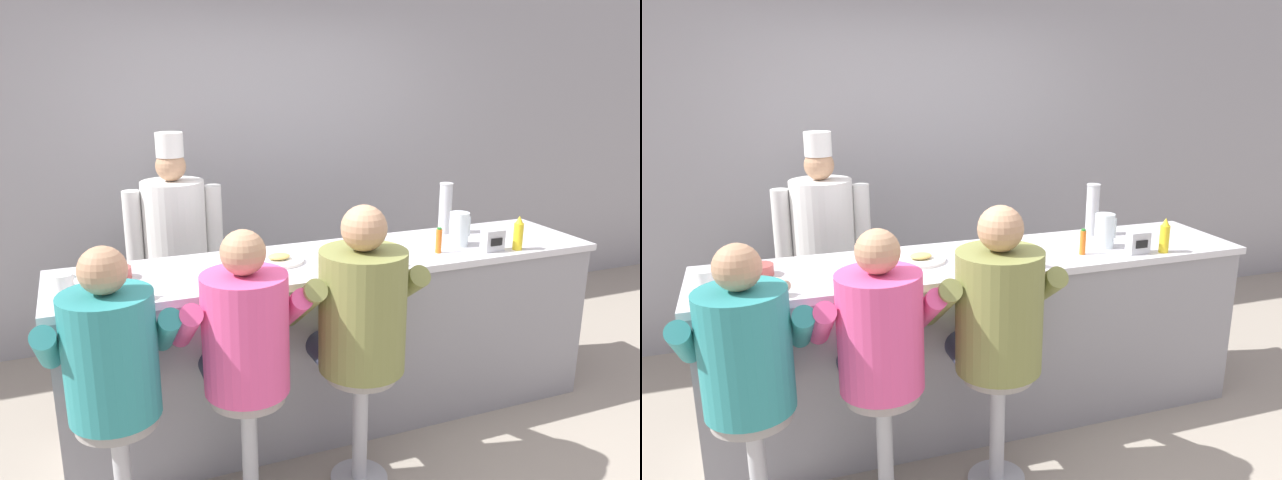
{
  "view_description": "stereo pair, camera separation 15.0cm",
  "coord_description": "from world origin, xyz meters",
  "views": [
    {
      "loc": [
        -1.36,
        -2.78,
        2.07
      ],
      "look_at": [
        -0.12,
        0.32,
        1.13
      ],
      "focal_mm": 35.0,
      "sensor_mm": 36.0,
      "label": 1
    },
    {
      "loc": [
        -1.22,
        -2.83,
        2.07
      ],
      "look_at": [
        -0.12,
        0.32,
        1.13
      ],
      "focal_mm": 35.0,
      "sensor_mm": 36.0,
      "label": 2
    }
  ],
  "objects": [
    {
      "name": "ground_plane",
      "position": [
        0.0,
        0.0,
        0.0
      ],
      "size": [
        20.0,
        20.0,
        0.0
      ],
      "primitive_type": "plane",
      "color": "#9E9384"
    },
    {
      "name": "diner_seated_olive",
      "position": [
        -0.14,
        -0.24,
        0.89
      ],
      "size": [
        0.64,
        0.63,
        1.46
      ],
      "color": "#B2B5BA",
      "rests_on": "ground_plane"
    },
    {
      "name": "breakfast_plate",
      "position": [
        -0.35,
        0.37,
        1.03
      ],
      "size": [
        0.28,
        0.28,
        0.05
      ],
      "color": "white",
      "rests_on": "diner_counter"
    },
    {
      "name": "coffee_mug_tan",
      "position": [
        -1.15,
        0.08,
        1.05
      ],
      "size": [
        0.12,
        0.08,
        0.08
      ],
      "color": "beige",
      "rests_on": "diner_counter"
    },
    {
      "name": "cup_stack_steel",
      "position": [
        0.85,
        0.57,
        1.18
      ],
      "size": [
        0.09,
        0.09,
        0.33
      ],
      "color": "#B7BABF",
      "rests_on": "diner_counter"
    },
    {
      "name": "diner_counter",
      "position": [
        0.0,
        0.35,
        0.51
      ],
      "size": [
        3.16,
        0.7,
        1.01
      ],
      "color": "gray",
      "rests_on": "ground_plane"
    },
    {
      "name": "cereal_bowl",
      "position": [
        -1.21,
        0.42,
        1.04
      ],
      "size": [
        0.15,
        0.15,
        0.06
      ],
      "color": "#B24C47",
      "rests_on": "diner_counter"
    },
    {
      "name": "coffee_mug_white",
      "position": [
        -1.45,
        0.29,
        1.06
      ],
      "size": [
        0.15,
        0.1,
        0.1
      ],
      "color": "white",
      "rests_on": "diner_counter"
    },
    {
      "name": "hot_sauce_bottle_orange",
      "position": [
        0.57,
        0.2,
        1.09
      ],
      "size": [
        0.04,
        0.04,
        0.15
      ],
      "color": "orange",
      "rests_on": "diner_counter"
    },
    {
      "name": "water_pitcher_clear",
      "position": [
        0.77,
        0.29,
        1.12
      ],
      "size": [
        0.13,
        0.12,
        0.2
      ],
      "color": "silver",
      "rests_on": "diner_counter"
    },
    {
      "name": "napkin_dispenser_chrome",
      "position": [
        0.89,
        0.12,
        1.08
      ],
      "size": [
        0.13,
        0.08,
        0.13
      ],
      "color": "silver",
      "rests_on": "diner_counter"
    },
    {
      "name": "diner_seated_pink",
      "position": [
        -0.72,
        -0.24,
        0.87
      ],
      "size": [
        0.59,
        0.59,
        1.4
      ],
      "color": "#B2B5BA",
      "rests_on": "ground_plane"
    },
    {
      "name": "ketchup_bottle_red",
      "position": [
        0.1,
        0.1,
        1.13
      ],
      "size": [
        0.06,
        0.06,
        0.25
      ],
      "color": "red",
      "rests_on": "diner_counter"
    },
    {
      "name": "diner_seated_teal",
      "position": [
        -1.29,
        -0.24,
        0.86
      ],
      "size": [
        0.59,
        0.58,
        1.38
      ],
      "color": "#B2B5BA",
      "rests_on": "ground_plane"
    },
    {
      "name": "mustard_bottle_yellow",
      "position": [
        1.04,
        0.09,
        1.11
      ],
      "size": [
        0.06,
        0.06,
        0.21
      ],
      "color": "yellow",
      "rests_on": "diner_counter"
    },
    {
      "name": "wall_back",
      "position": [
        0.0,
        1.91,
        1.35
      ],
      "size": [
        10.0,
        0.06,
        2.7
      ],
      "color": "#99999E",
      "rests_on": "ground_plane"
    },
    {
      "name": "cook_in_whites_near",
      "position": [
        -0.77,
        1.31,
        0.91
      ],
      "size": [
        0.65,
        0.41,
        1.65
      ],
      "color": "#232328",
      "rests_on": "ground_plane"
    }
  ]
}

